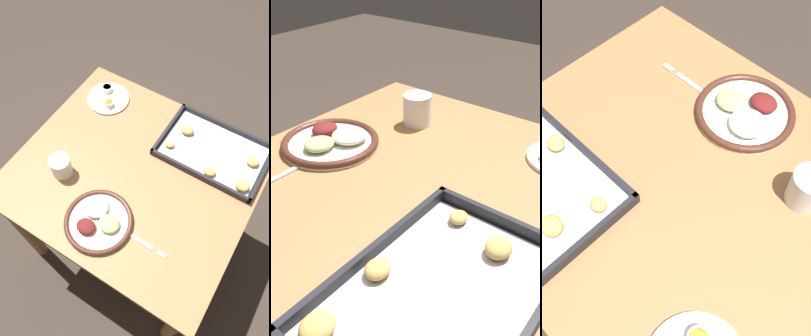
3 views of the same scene
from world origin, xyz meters
TOP-DOWN VIEW (x-y plane):
  - ground_plane at (0.00, 0.00)m, footprint 8.00×8.00m
  - dining_table at (0.00, 0.00)m, footprint 0.93×0.82m
  - dinner_plate at (-0.01, -0.25)m, footprint 0.25×0.25m
  - fork at (0.16, -0.23)m, footprint 0.19×0.02m
  - saucer_plate at (-0.30, 0.26)m, footprint 0.19×0.19m
  - baking_tray at (0.23, 0.24)m, footprint 0.43×0.29m
  - drinking_cup at (-0.24, -0.15)m, footprint 0.08×0.08m

SIDE VIEW (x-z plane):
  - ground_plane at x=0.00m, z-range 0.00..0.00m
  - dining_table at x=0.00m, z-range 0.25..1.02m
  - fork at x=0.16m, z-range 0.77..0.78m
  - saucer_plate at x=-0.30m, z-range 0.76..0.80m
  - baking_tray at x=0.23m, z-range 0.76..0.80m
  - dinner_plate at x=-0.01m, z-range 0.76..0.81m
  - drinking_cup at x=-0.24m, z-range 0.77..0.86m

